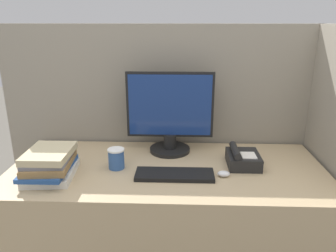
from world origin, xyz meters
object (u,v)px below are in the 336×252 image
(mouse, at_px, (224,174))
(coffee_cup, at_px, (116,159))
(keyboard, at_px, (175,175))
(monitor, at_px, (170,116))
(book_stack, at_px, (50,164))
(desk_telephone, at_px, (242,159))

(mouse, distance_m, coffee_cup, 0.55)
(keyboard, distance_m, mouse, 0.24)
(monitor, height_order, book_stack, monitor)
(desk_telephone, bearing_deg, coffee_cup, -174.93)
(coffee_cup, xyz_separation_m, desk_telephone, (0.65, 0.06, -0.01))
(keyboard, xyz_separation_m, book_stack, (-0.60, -0.02, 0.06))
(keyboard, xyz_separation_m, coffee_cup, (-0.30, 0.08, 0.04))
(mouse, bearing_deg, monitor, 131.02)
(mouse, height_order, coffee_cup, coffee_cup)
(mouse, relative_size, book_stack, 0.20)
(mouse, xyz_separation_m, coffee_cup, (-0.54, 0.07, 0.04))
(monitor, relative_size, coffee_cup, 4.64)
(monitor, xyz_separation_m, book_stack, (-0.57, -0.35, -0.14))
(book_stack, height_order, desk_telephone, book_stack)
(coffee_cup, bearing_deg, keyboard, -15.53)
(monitor, relative_size, mouse, 8.02)
(desk_telephone, bearing_deg, monitor, 154.61)
(coffee_cup, relative_size, book_stack, 0.34)
(mouse, relative_size, coffee_cup, 0.58)
(book_stack, bearing_deg, keyboard, 2.15)
(keyboard, distance_m, coffee_cup, 0.31)
(monitor, bearing_deg, keyboard, -83.98)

